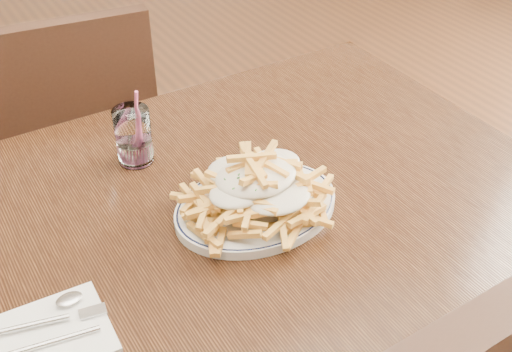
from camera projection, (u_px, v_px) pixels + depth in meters
table at (207, 257)px, 1.06m from camera, size 1.20×0.80×0.75m
chair_far at (71, 152)px, 1.60m from camera, size 0.45×0.45×0.88m
fries_plate at (256, 206)px, 1.02m from camera, size 0.31×0.28×0.02m
loaded_fries at (256, 182)px, 1.00m from camera, size 0.28×0.25×0.07m
napkin at (30, 345)px, 0.81m from camera, size 0.21×0.14×0.01m
cutlery at (27, 338)px, 0.81m from camera, size 0.19×0.09×0.01m
water_glass at (134, 139)px, 1.12m from camera, size 0.06×0.06×0.14m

